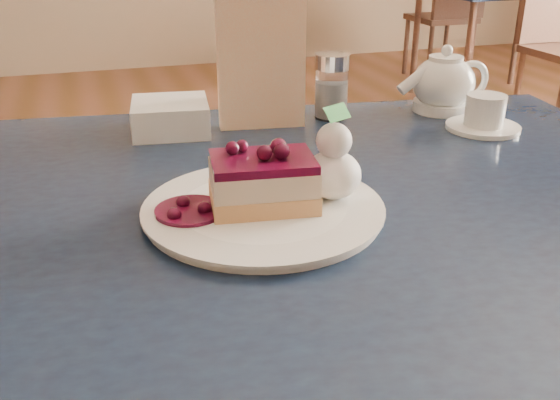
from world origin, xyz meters
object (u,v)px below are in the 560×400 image
object	(u,v)px
main_table	(258,252)
dessert_plate	(263,210)
cheesecake_slice	(263,182)
tea_set	(451,90)
bg_table_far_right	(489,89)

from	to	relation	value
main_table	dessert_plate	xyz separation A→B (m)	(-0.01, -0.05, 0.09)
cheesecake_slice	tea_set	distance (m)	0.56
main_table	cheesecake_slice	bearing A→B (deg)	-90.00
bg_table_far_right	cheesecake_slice	bearing A→B (deg)	-131.05
tea_set	cheesecake_slice	bearing A→B (deg)	-145.53
dessert_plate	tea_set	xyz separation A→B (m)	(0.46, 0.32, 0.04)
main_table	cheesecake_slice	world-z (taller)	cheesecake_slice
cheesecake_slice	tea_set	xyz separation A→B (m)	(0.46, 0.32, 0.00)
cheesecake_slice	bg_table_far_right	distance (m)	3.97
tea_set	bg_table_far_right	world-z (taller)	tea_set
main_table	cheesecake_slice	size ratio (longest dim) A/B	9.95
dessert_plate	cheesecake_slice	bearing A→B (deg)	-75.96
dessert_plate	tea_set	distance (m)	0.57
tea_set	bg_table_far_right	size ratio (longest dim) A/B	0.14
main_table	dessert_plate	bearing A→B (deg)	-90.00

